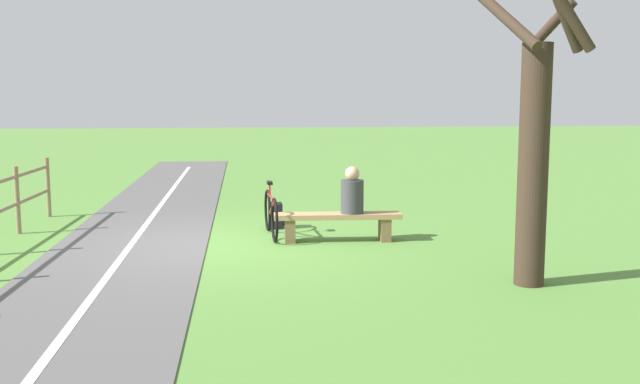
# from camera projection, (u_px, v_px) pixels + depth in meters

# --- Properties ---
(ground_plane) EXTENTS (80.00, 80.00, 0.00)m
(ground_plane) POSITION_uv_depth(u_px,v_px,m) (214.00, 245.00, 10.95)
(ground_plane) COLOR #548438
(paved_path) EXTENTS (2.45, 36.01, 0.02)m
(paved_path) POSITION_uv_depth(u_px,v_px,m) (65.00, 333.00, 6.88)
(paved_path) COLOR #565454
(paved_path) RESTS_ON ground_plane
(path_centre_line) EXTENTS (0.25, 32.00, 0.00)m
(path_centre_line) POSITION_uv_depth(u_px,v_px,m) (65.00, 332.00, 6.87)
(path_centre_line) COLOR silver
(path_centre_line) RESTS_ON paved_path
(bench) EXTENTS (1.99, 0.43, 0.44)m
(bench) POSITION_uv_depth(u_px,v_px,m) (338.00, 221.00, 11.22)
(bench) COLOR #A88456
(bench) RESTS_ON ground_plane
(person_seated) EXTENTS (0.37, 0.37, 0.73)m
(person_seated) POSITION_uv_depth(u_px,v_px,m) (352.00, 193.00, 11.17)
(person_seated) COLOR #38383D
(person_seated) RESTS_ON bench
(bicycle) EXTENTS (0.17, 1.69, 0.87)m
(bicycle) POSITION_uv_depth(u_px,v_px,m) (271.00, 214.00, 11.61)
(bicycle) COLOR black
(bicycle) RESTS_ON ground_plane
(backpack) EXTENTS (0.27, 0.30, 0.43)m
(backpack) POSITION_uv_depth(u_px,v_px,m) (276.00, 216.00, 12.34)
(backpack) COLOR black
(backpack) RESTS_ON ground_plane
(tree_mid_field) EXTENTS (1.39, 1.33, 3.89)m
(tree_mid_field) POSITION_uv_depth(u_px,v_px,m) (534.00, 140.00, 8.42)
(tree_mid_field) COLOR #38281E
(tree_mid_field) RESTS_ON ground_plane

